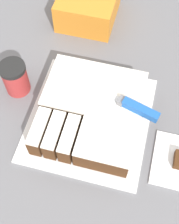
{
  "coord_description": "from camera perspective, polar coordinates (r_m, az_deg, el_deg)",
  "views": [
    {
      "loc": [
        0.17,
        -0.45,
        1.74
      ],
      "look_at": [
        0.06,
        -0.04,
        0.99
      ],
      "focal_mm": 50.0,
      "sensor_mm": 36.0,
      "label": 1
    }
  ],
  "objects": [
    {
      "name": "cake_board",
      "position": [
        0.9,
        0.0,
        -1.24
      ],
      "size": [
        0.34,
        0.36,
        0.01
      ],
      "color": "white",
      "rests_on": "countertop"
    },
    {
      "name": "countertop",
      "position": [
        1.35,
        -2.24,
        -8.97
      ],
      "size": [
        1.4,
        1.1,
        0.95
      ],
      "color": "slate",
      "rests_on": "ground_plane"
    },
    {
      "name": "knife",
      "position": [
        0.83,
        7.06,
        1.47
      ],
      "size": [
        0.3,
        0.11,
        0.02
      ],
      "rotation": [
        0.0,
        0.0,
        2.86
      ],
      "color": "silver",
      "rests_on": "cake"
    },
    {
      "name": "storage_box",
      "position": [
        1.12,
        -0.23,
        18.85
      ],
      "size": [
        0.19,
        0.2,
        0.1
      ],
      "color": "orange",
      "rests_on": "countertop"
    },
    {
      "name": "ground_plane",
      "position": [
        1.8,
        -1.71,
        -14.34
      ],
      "size": [
        8.0,
        8.0,
        0.0
      ],
      "primitive_type": "plane",
      "color": "#9E9384"
    },
    {
      "name": "cake",
      "position": [
        0.86,
        0.28,
        0.16
      ],
      "size": [
        0.27,
        0.29,
        0.07
      ],
      "color": "#472814",
      "rests_on": "cake_board"
    },
    {
      "name": "coffee_cup",
      "position": [
        0.94,
        -13.42,
        6.1
      ],
      "size": [
        0.08,
        0.08,
        0.11
      ],
      "color": "#B23333",
      "rests_on": "countertop"
    }
  ]
}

